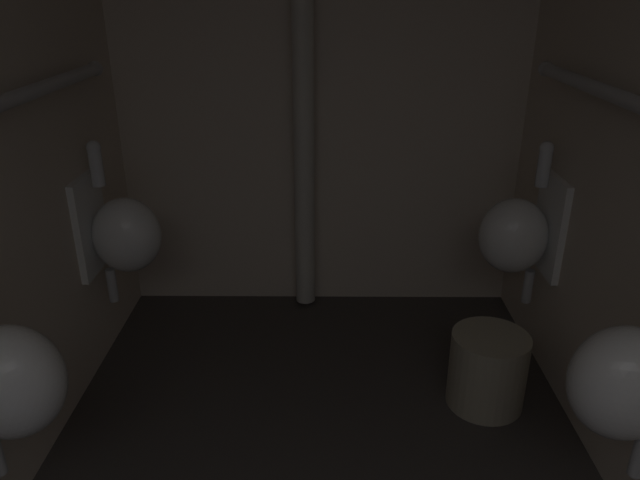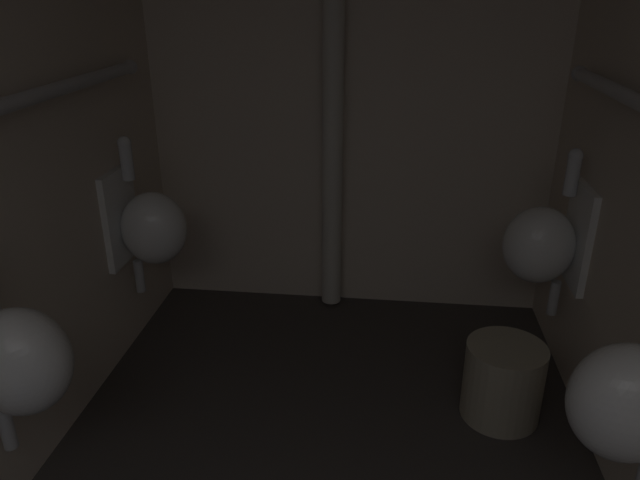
{
  "view_description": "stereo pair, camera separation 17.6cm",
  "coord_description": "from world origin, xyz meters",
  "px_view_note": "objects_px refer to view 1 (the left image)",
  "views": [
    {
      "loc": [
        0.02,
        0.22,
        1.64
      ],
      "look_at": [
        0.01,
        1.84,
        0.94
      ],
      "focal_mm": 33.65,
      "sensor_mm": 36.0,
      "label": 1
    },
    {
      "loc": [
        0.2,
        0.22,
        1.64
      ],
      "look_at": [
        0.01,
        1.84,
        0.94
      ],
      "focal_mm": 33.65,
      "sensor_mm": 36.0,
      "label": 2
    }
  ],
  "objects_px": {
    "urinal_left_far": "(122,233)",
    "waste_bin": "(487,370)",
    "urinal_right_mid": "(632,380)",
    "urinal_left_mid": "(2,379)",
    "standpipe_back_wall": "(303,80)",
    "urinal_right_far": "(518,233)"
  },
  "relations": [
    {
      "from": "urinal_left_far",
      "to": "waste_bin",
      "type": "relative_size",
      "value": 2.32
    },
    {
      "from": "urinal_left_far",
      "to": "urinal_right_mid",
      "type": "relative_size",
      "value": 1.0
    },
    {
      "from": "urinal_left_mid",
      "to": "urinal_right_mid",
      "type": "distance_m",
      "value": 1.75
    },
    {
      "from": "urinal_left_mid",
      "to": "standpipe_back_wall",
      "type": "bearing_deg",
      "value": 62.9
    },
    {
      "from": "urinal_right_far",
      "to": "waste_bin",
      "type": "distance_m",
      "value": 0.62
    },
    {
      "from": "urinal_left_far",
      "to": "standpipe_back_wall",
      "type": "distance_m",
      "value": 1.1
    },
    {
      "from": "waste_bin",
      "to": "standpipe_back_wall",
      "type": "bearing_deg",
      "value": 132.73
    },
    {
      "from": "standpipe_back_wall",
      "to": "waste_bin",
      "type": "distance_m",
      "value": 1.56
    },
    {
      "from": "urinal_left_far",
      "to": "waste_bin",
      "type": "distance_m",
      "value": 1.68
    },
    {
      "from": "urinal_left_mid",
      "to": "urinal_left_far",
      "type": "distance_m",
      "value": 1.06
    },
    {
      "from": "urinal_right_far",
      "to": "standpipe_back_wall",
      "type": "relative_size",
      "value": 0.32
    },
    {
      "from": "urinal_left_far",
      "to": "urinal_right_mid",
      "type": "height_order",
      "value": "same"
    },
    {
      "from": "urinal_left_mid",
      "to": "urinal_right_mid",
      "type": "relative_size",
      "value": 1.0
    },
    {
      "from": "urinal_left_mid",
      "to": "waste_bin",
      "type": "height_order",
      "value": "urinal_left_mid"
    },
    {
      "from": "urinal_left_mid",
      "to": "urinal_left_far",
      "type": "xyz_separation_m",
      "value": [
        0.0,
        1.06,
        0.0
      ]
    },
    {
      "from": "urinal_left_mid",
      "to": "urinal_left_far",
      "type": "relative_size",
      "value": 1.0
    },
    {
      "from": "urinal_left_mid",
      "to": "waste_bin",
      "type": "xyz_separation_m",
      "value": [
        1.58,
        0.7,
        -0.46
      ]
    },
    {
      "from": "urinal_left_mid",
      "to": "urinal_left_far",
      "type": "bearing_deg",
      "value": 90.0
    },
    {
      "from": "urinal_right_mid",
      "to": "standpipe_back_wall",
      "type": "relative_size",
      "value": 0.32
    },
    {
      "from": "urinal_left_far",
      "to": "standpipe_back_wall",
      "type": "xyz_separation_m",
      "value": [
        0.79,
        0.49,
        0.59
      ]
    },
    {
      "from": "urinal_right_mid",
      "to": "standpipe_back_wall",
      "type": "height_order",
      "value": "standpipe_back_wall"
    },
    {
      "from": "standpipe_back_wall",
      "to": "urinal_left_far",
      "type": "bearing_deg",
      "value": -148.45
    }
  ]
}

